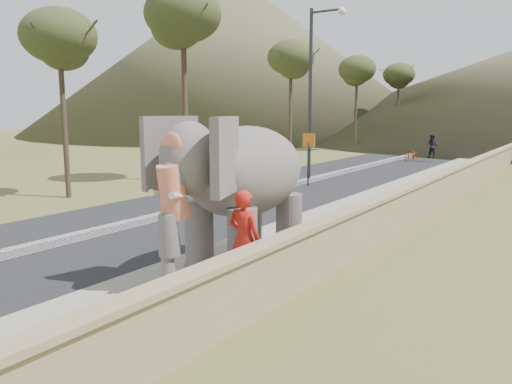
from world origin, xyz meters
TOP-DOWN VIEW (x-y plane):
  - ground at (0.00, 0.00)m, footprint 160.00×160.00m
  - road at (-5.00, 10.00)m, footprint 7.00×120.00m
  - median at (-5.00, 10.00)m, footprint 0.35×120.00m
  - walkway at (0.00, 10.00)m, footprint 3.00×120.00m
  - parapet at (1.65, 10.00)m, footprint 0.30×120.00m
  - lamppost at (-4.69, 15.99)m, footprint 1.76×0.36m
  - signboard at (-4.50, 15.01)m, footprint 0.60×0.08m
  - hill_left at (-38.00, 55.00)m, footprint 60.00×60.00m
  - elephant_and_man at (0.02, 3.77)m, footprint 2.45×4.41m
  - motorcyclist at (-3.38, 28.86)m, footprint 2.25×1.68m
  - trees at (0.81, 28.08)m, footprint 47.90×41.81m

SIDE VIEW (x-z plane):
  - ground at x=0.00m, z-range 0.00..0.00m
  - road at x=-5.00m, z-range 0.00..0.03m
  - walkway at x=0.00m, z-range 0.00..0.15m
  - median at x=-5.00m, z-range 0.00..0.22m
  - parapet at x=1.65m, z-range 0.00..1.10m
  - motorcyclist at x=-3.38m, z-range -0.19..1.67m
  - signboard at x=-4.50m, z-range 0.44..2.84m
  - elephant_and_man at x=0.02m, z-range 0.14..3.28m
  - trees at x=0.81m, z-range -0.74..8.67m
  - lamppost at x=-4.69m, z-range 0.87..8.87m
  - hill_left at x=-38.00m, z-range 0.00..22.00m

